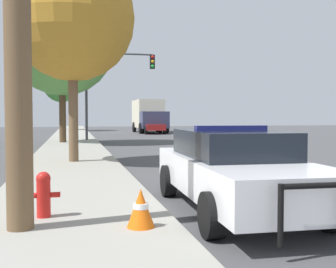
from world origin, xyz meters
TOP-DOWN VIEW (x-y plane):
  - ground_plane at (0.00, 0.00)m, footprint 110.00×110.00m
  - sidewalk_left at (-5.10, 0.00)m, footprint 3.00×110.00m
  - police_car at (-2.33, -0.79)m, footprint 2.13×5.09m
  - fire_hydrant at (-5.52, -1.12)m, footprint 0.49×0.22m
  - traffic_light at (-2.51, 19.16)m, footprint 4.43×0.35m
  - car_background_oncoming at (2.08, 29.75)m, footprint 2.04×4.06m
  - box_truck at (2.16, 32.54)m, footprint 2.68×6.86m
  - tree_sidewalk_near at (-5.05, 6.68)m, footprint 4.12×4.12m
  - tree_sidewalk_mid at (-5.62, 17.06)m, footprint 5.98×5.98m
  - tree_sidewalk_far at (-6.18, 37.99)m, footprint 3.78×3.78m
  - traffic_cone at (-4.18, -2.02)m, footprint 0.38×0.38m

SIDE VIEW (x-z plane):
  - ground_plane at x=0.00m, z-range 0.00..0.00m
  - sidewalk_left at x=-5.10m, z-range 0.00..0.13m
  - traffic_cone at x=-4.18m, z-range 0.13..0.66m
  - fire_hydrant at x=-5.52m, z-range 0.15..0.84m
  - car_background_oncoming at x=2.08m, z-range 0.06..1.33m
  - police_car at x=-2.33m, z-range 0.00..1.48m
  - box_truck at x=2.16m, z-range 0.11..3.27m
  - traffic_light at x=-2.51m, z-range 1.30..6.89m
  - tree_sidewalk_near at x=-5.05m, z-range 1.45..8.23m
  - tree_sidewalk_far at x=-6.18m, z-range 1.56..8.26m
  - tree_sidewalk_mid at x=-5.62m, z-range 1.44..10.06m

